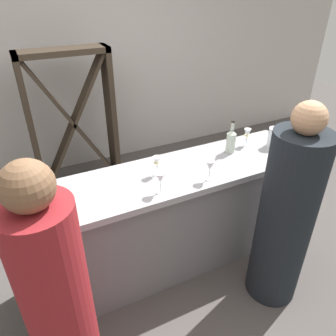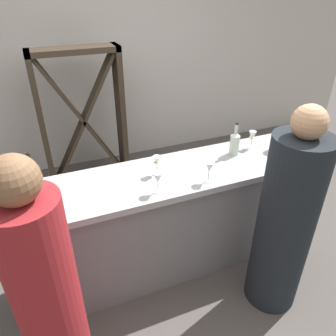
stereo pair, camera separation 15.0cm
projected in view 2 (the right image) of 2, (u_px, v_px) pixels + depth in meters
The scene contains 16 objects.
ground_plane at pixel (168, 262), 2.94m from camera, with size 12.00×12.00×0.00m, color #4C4744.
back_wall at pixel (100, 55), 3.98m from camera, with size 8.00×0.10×2.80m, color #BCB7B2.
bar_counter at pixel (168, 221), 2.70m from camera, with size 2.45×0.60×0.95m.
wine_rack at pixel (83, 121), 3.72m from camera, with size 0.95×0.28×1.62m.
wine_bottle_leftmost_dark_green at pixel (33, 176), 2.22m from camera, with size 0.08×0.08×0.29m.
wine_bottle_second_left_clear_pale at pixel (235, 143), 2.67m from camera, with size 0.08×0.08×0.28m.
wine_bottle_center_near_black at pixel (303, 148), 2.57m from camera, with size 0.08×0.08×0.31m.
wine_glass_near_left at pixel (209, 168), 2.31m from camera, with size 0.07×0.07×0.16m.
wine_glass_near_center at pixel (158, 178), 2.19m from camera, with size 0.07×0.07×0.16m.
wine_glass_near_right at pixel (49, 199), 2.00m from camera, with size 0.08×0.08×0.16m.
wine_glass_far_left at pixel (4, 197), 2.02m from camera, with size 0.07×0.07×0.15m.
wine_glass_far_center at pixel (157, 162), 2.40m from camera, with size 0.07×0.07×0.15m.
wine_glass_far_right at pixel (252, 137), 2.78m from camera, with size 0.06×0.06×0.15m.
water_pitcher at pixel (280, 140), 2.76m from camera, with size 0.10×0.10×0.17m.
person_left_guest at pixel (285, 224), 2.28m from camera, with size 0.50×0.50×1.62m.
person_center_guest at pixel (48, 301), 1.71m from camera, with size 0.35×0.35×1.64m.
Camera 2 is at (-0.79, -1.93, 2.24)m, focal length 34.57 mm.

